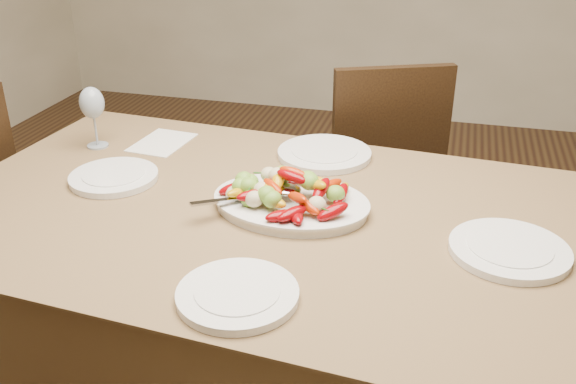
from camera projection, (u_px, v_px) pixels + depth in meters
The scene contains 11 objects.
dining_table at pixel (288, 334), 1.79m from camera, with size 1.84×1.04×0.76m, color brown.
chair_far at pixel (372, 172), 2.53m from camera, with size 0.42×0.42×0.95m, color black, non-canonical shape.
serving_platter at pixel (291, 205), 1.64m from camera, with size 0.39×0.29×0.02m, color white.
roasted_vegetables at pixel (291, 185), 1.61m from camera, with size 0.32×0.22×0.09m, color #740206, non-canonical shape.
serving_spoon at pixel (262, 194), 1.61m from camera, with size 0.28×0.06×0.03m, color #9EA0A8, non-canonical shape.
plate_left at pixel (114, 177), 1.79m from camera, with size 0.25×0.25×0.02m, color white.
plate_right at pixel (509, 250), 1.45m from camera, with size 0.27×0.27×0.02m, color white.
plate_far at pixel (324, 154), 1.95m from camera, with size 0.28×0.28×0.02m, color white.
plate_near at pixel (238, 295), 1.29m from camera, with size 0.25×0.25×0.02m, color white.
wine_glass at pixel (94, 116), 1.98m from camera, with size 0.08×0.08×0.20m, color #8C99A5, non-canonical shape.
menu_card at pixel (162, 143), 2.05m from camera, with size 0.15×0.21×0.00m, color silver.
Camera 1 is at (0.36, -1.34, 1.53)m, focal length 40.00 mm.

